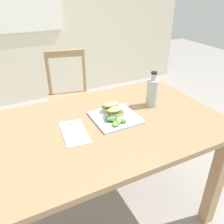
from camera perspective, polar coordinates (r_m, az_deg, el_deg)
The scene contains 10 objects.
ground_plane at distance 1.72m, azimuth 3.58°, elevation -25.84°, with size 8.80×8.80×0.00m, color gray.
dining_table at distance 1.33m, azimuth -1.24°, elevation -7.35°, with size 1.27×0.82×0.74m.
chair_wooden_far at distance 2.23m, azimuth -10.43°, elevation 3.30°, with size 0.48×0.48×0.87m.
plate_lunch at distance 1.30m, azimuth 0.80°, elevation -1.35°, with size 0.25×0.25×0.01m, color silver.
sandwich_half_front at distance 1.29m, azimuth 0.72°, elevation 0.06°, with size 0.10×0.07×0.06m.
sandwich_half_back at distance 1.34m, azimuth -0.12°, elevation 1.36°, with size 0.10×0.07×0.06m.
salad_mixed_greens at distance 1.26m, azimuth 0.61°, elevation -1.49°, with size 0.13×0.16×0.03m.
napkin_folded at distance 1.19m, azimuth -9.31°, elevation -4.99°, with size 0.12×0.23×0.00m, color silver.
fork_on_napkin at distance 1.20m, azimuth -9.47°, elevation -4.40°, with size 0.05×0.19×0.00m.
bottle_cold_brew at distance 1.43m, azimuth 9.90°, elevation 4.49°, with size 0.07×0.07×0.22m.
Camera 1 is at (-0.53, -0.83, 1.40)m, focal length 37.08 mm.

